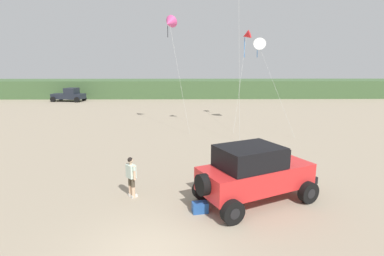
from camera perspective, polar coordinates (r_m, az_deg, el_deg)
The scene contains 8 objects.
dune_ridge at distance 51.67m, azimuth -8.59°, elevation 7.58°, with size 90.00×9.31×2.78m, color #426038.
jeep at distance 11.72m, azimuth 11.93°, elevation -8.32°, with size 5.00×4.01×2.26m.
person_watching at distance 12.20m, azimuth -11.62°, elevation -8.81°, with size 0.47×0.50×1.67m.
cooler_box at distance 11.08m, azimuth 1.56°, elevation -15.00°, with size 0.56×0.36×0.38m, color #23519E.
distant_pickup at distance 47.39m, azimuth -22.53°, elevation 5.87°, with size 4.84×3.02×1.98m.
kite_yellow_diamond at distance 27.46m, azimuth 12.80°, elevation 15.08°, with size 2.17×6.68×7.49m.
kite_blue_swept at distance 25.88m, azimuth -4.36°, elevation 19.51°, with size 2.38×4.03×9.25m.
kite_black_sled at distance 29.02m, azimuth 10.44°, elevation 17.09°, with size 2.43×6.47×8.43m.
Camera 1 is at (1.09, -7.33, 5.21)m, focal length 27.74 mm.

